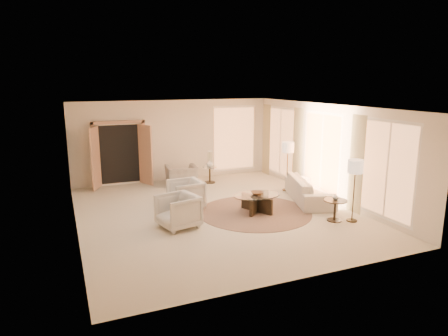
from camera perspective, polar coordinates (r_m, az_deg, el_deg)
name	(u,v)px	position (r m, az deg, el deg)	size (l,w,h in m)	color
room	(216,161)	(10.38, -1.19, 0.99)	(7.04, 8.04, 2.83)	beige
windows_right	(323,153)	(12.14, 13.99, 2.06)	(0.10, 6.40, 2.40)	#FCA764
window_back_corner	(234,138)	(14.86, 1.51, 4.25)	(1.70, 0.10, 2.40)	#FCA764
curtains_right	(304,150)	(12.84, 11.42, 2.50)	(0.06, 5.20, 2.60)	tan
french_doors	(120,154)	(13.62, -14.62, 1.90)	(1.95, 0.66, 2.16)	tan
area_rug	(255,212)	(10.77, 4.41, -6.29)	(3.02, 3.02, 0.01)	#432E25
sofa	(309,190)	(11.90, 12.09, -3.02)	(2.35, 0.92, 0.69)	beige
armchair_left	(186,193)	(10.98, -5.51, -3.57)	(0.85, 0.80, 0.88)	beige
armchair_right	(178,210)	(9.61, -6.60, -5.93)	(0.86, 0.80, 0.88)	beige
accent_chair	(182,172)	(13.47, -6.08, -0.61)	(1.00, 0.65, 0.88)	#9B968D
coffee_table	(257,201)	(10.72, 4.70, -4.73)	(1.50, 1.50, 0.48)	black
end_table	(335,207)	(10.37, 15.58, -5.32)	(0.58, 0.58, 0.55)	black
side_table	(210,173)	(13.72, -2.04, -0.72)	(0.48, 0.48, 0.56)	#312719
floor_lamp_near	(288,149)	(12.71, 9.11, 2.64)	(0.38, 0.38, 1.57)	#312719
floor_lamp_far	(355,169)	(10.24, 18.26, -0.18)	(0.38, 0.38, 1.56)	#312719
bowl	(257,193)	(10.66, 4.72, -3.61)	(0.32, 0.32, 0.08)	brown
end_vase	(336,197)	(10.30, 15.66, -4.00)	(0.15, 0.15, 0.16)	silver
side_vase	(210,163)	(13.65, -2.05, 0.68)	(0.23, 0.23, 0.24)	silver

